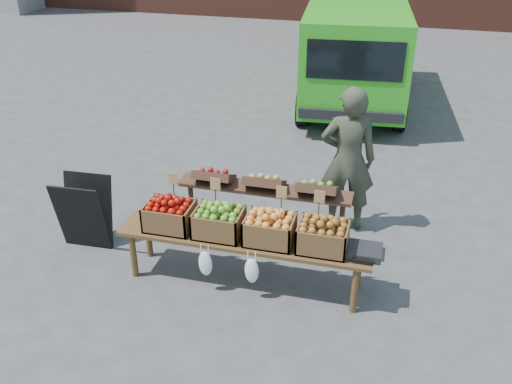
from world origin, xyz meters
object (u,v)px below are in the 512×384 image
(crate_golden_apples, at_px, (170,216))
(weighing_scale, at_px, (365,251))
(crate_red_apples, at_px, (270,230))
(vendor, at_px, (348,160))
(crate_green_apples, at_px, (323,237))
(display_bench, at_px, (244,260))
(back_table, at_px, (264,209))
(crate_russet_pears, at_px, (219,223))
(delivery_van, at_px, (354,54))
(chalkboard_sign, at_px, (84,213))

(crate_golden_apples, height_order, weighing_scale, crate_golden_apples)
(crate_red_apples, xyz_separation_m, weighing_scale, (0.98, 0.00, -0.10))
(vendor, bearing_deg, crate_golden_apples, 30.04)
(crate_red_apples, distance_m, crate_green_apples, 0.55)
(crate_green_apples, bearing_deg, display_bench, 180.00)
(back_table, distance_m, crate_russet_pears, 0.81)
(display_bench, relative_size, crate_golden_apples, 5.40)
(delivery_van, relative_size, crate_golden_apples, 8.60)
(delivery_van, relative_size, display_bench, 1.59)
(vendor, distance_m, chalkboard_sign, 3.18)
(vendor, relative_size, crate_green_apples, 3.68)
(crate_golden_apples, bearing_deg, crate_russet_pears, 0.00)
(crate_red_apples, bearing_deg, crate_golden_apples, 180.00)
(crate_golden_apples, height_order, crate_russet_pears, same)
(delivery_van, relative_size, crate_green_apples, 8.60)
(display_bench, bearing_deg, chalkboard_sign, 173.93)
(delivery_van, distance_m, back_table, 5.44)
(delivery_van, relative_size, chalkboard_sign, 4.80)
(display_bench, relative_size, crate_russet_pears, 5.40)
(back_table, relative_size, crate_russet_pears, 4.20)
(crate_golden_apples, xyz_separation_m, crate_russet_pears, (0.55, 0.00, 0.00))
(crate_red_apples, bearing_deg, vendor, 66.57)
(delivery_van, relative_size, weighing_scale, 12.65)
(crate_red_apples, bearing_deg, crate_green_apples, 0.00)
(vendor, height_order, crate_golden_apples, vendor)
(crate_russet_pears, distance_m, crate_green_apples, 1.10)
(back_table, relative_size, crate_green_apples, 4.20)
(delivery_van, bearing_deg, crate_green_apples, -92.06)
(crate_golden_apples, xyz_separation_m, crate_green_apples, (1.65, 0.00, 0.00))
(crate_golden_apples, bearing_deg, delivery_van, 77.92)
(vendor, xyz_separation_m, crate_green_apples, (-0.07, -1.43, -0.21))
(crate_russet_pears, height_order, weighing_scale, crate_russet_pears)
(display_bench, relative_size, crate_red_apples, 5.40)
(crate_red_apples, height_order, weighing_scale, crate_red_apples)
(vendor, height_order, chalkboard_sign, vendor)
(display_bench, xyz_separation_m, weighing_scale, (1.25, 0.00, 0.33))
(chalkboard_sign, height_order, crate_green_apples, chalkboard_sign)
(crate_russet_pears, distance_m, weighing_scale, 1.53)
(crate_golden_apples, bearing_deg, crate_green_apples, 0.00)
(vendor, xyz_separation_m, crate_red_apples, (-0.62, -1.43, -0.21))
(vendor, distance_m, crate_green_apples, 1.45)
(crate_red_apples, bearing_deg, display_bench, 180.00)
(vendor, distance_m, crate_golden_apples, 2.25)
(vendor, relative_size, back_table, 0.88)
(crate_russet_pears, bearing_deg, chalkboard_sign, 172.97)
(crate_russet_pears, relative_size, weighing_scale, 1.47)
(vendor, xyz_separation_m, weighing_scale, (0.35, -1.43, -0.31))
(vendor, distance_m, weighing_scale, 1.51)
(display_bench, bearing_deg, vendor, 57.99)
(chalkboard_sign, distance_m, back_table, 2.10)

